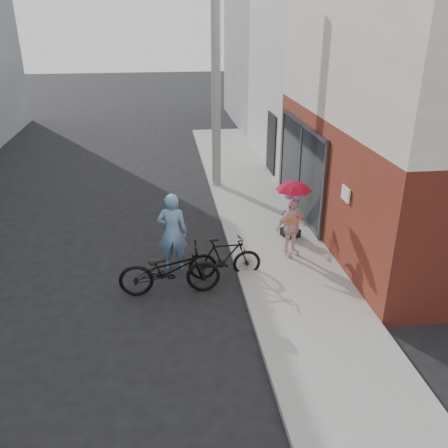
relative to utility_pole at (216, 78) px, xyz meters
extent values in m
plane|color=black|center=(-1.10, -6.00, -3.50)|extent=(80.00, 80.00, 0.00)
cube|color=gray|center=(1.00, -4.00, -3.44)|extent=(2.20, 24.00, 0.12)
cube|color=#9E9E99|center=(-0.16, -4.00, -3.44)|extent=(0.12, 24.00, 0.12)
cube|color=black|center=(2.06, -2.50, -2.14)|extent=(0.06, 3.80, 2.40)
cube|color=white|center=(2.06, -5.80, -1.68)|extent=(0.04, 0.40, 0.30)
cube|color=silver|center=(6.10, 3.00, 0.00)|extent=(8.00, 6.00, 7.00)
cube|color=gray|center=(6.10, 10.00, 0.00)|extent=(8.00, 8.00, 7.00)
cylinder|color=#9E9E99|center=(0.00, 0.00, 0.00)|extent=(0.28, 0.28, 7.00)
imported|color=#6E99C3|center=(-1.58, -5.26, -2.60)|extent=(0.71, 0.52, 1.81)
imported|color=black|center=(-1.69, -6.27, -2.96)|extent=(2.06, 0.73, 1.08)
imported|color=black|center=(-0.50, -5.80, -3.02)|extent=(1.60, 0.50, 0.95)
imported|color=silver|center=(1.12, -5.15, -2.68)|extent=(0.88, 0.61, 1.39)
imported|color=red|center=(1.12, -5.15, -1.65)|extent=(0.76, 0.76, 0.67)
cube|color=black|center=(1.39, -4.18, -3.28)|extent=(0.49, 0.49, 0.20)
imported|color=#386126|center=(1.39, -4.18, -2.87)|extent=(0.56, 0.48, 0.62)
camera|label=1|loc=(-1.70, -14.71, 1.80)|focal=38.00mm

